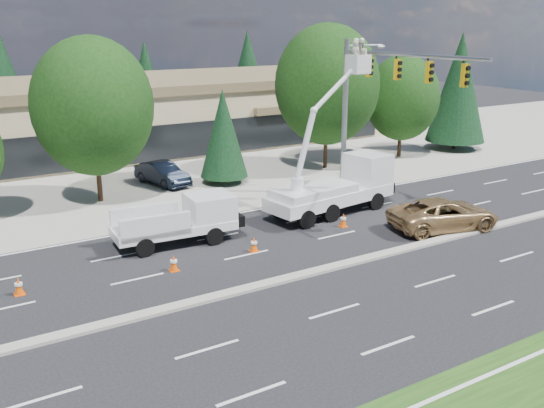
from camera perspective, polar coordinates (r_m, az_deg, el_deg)
ground at (r=24.31m, az=1.31°, el=-7.18°), size 140.00×140.00×0.00m
concrete_apron at (r=41.67m, az=-13.80°, el=2.53°), size 140.00×22.00×0.01m
road_median at (r=24.29m, az=1.31°, el=-7.05°), size 120.00×0.55×0.12m
strip_mall at (r=50.59m, az=-17.61°, el=7.93°), size 50.40×15.40×5.50m
tree_front_d at (r=35.14m, az=-16.51°, el=8.78°), size 6.68×6.68×9.27m
tree_front_e at (r=38.33m, az=-4.60°, el=6.65°), size 3.03×3.03×5.97m
tree_front_f at (r=42.18m, az=5.21°, el=11.12°), size 7.15×7.15×9.92m
tree_front_g at (r=46.83m, az=12.16°, el=9.74°), size 5.52×5.52×7.67m
tree_front_h at (r=51.08m, az=17.17°, el=10.46°), size 4.69×4.69×9.25m
tree_back_c at (r=64.78m, az=-11.77°, el=11.49°), size 4.15×4.15×8.18m
tree_back_d at (r=69.76m, az=-2.30°, el=12.60°), size 4.65×4.65×9.16m
signal_mast at (r=34.13m, az=9.25°, el=10.10°), size 2.76×10.16×9.00m
utility_pickup at (r=28.36m, az=-8.39°, el=-1.91°), size 5.73×2.54×2.14m
bucket_truck at (r=32.68m, az=6.38°, el=2.55°), size 7.82×3.24×9.10m
traffic_cone_a at (r=24.86m, az=-22.74°, el=-7.14°), size 0.40×0.40×0.70m
traffic_cone_b at (r=25.39m, az=-9.23°, el=-5.50°), size 0.40×0.40×0.70m
traffic_cone_c at (r=27.13m, az=-1.71°, el=-3.81°), size 0.40×0.40×0.70m
traffic_cone_d at (r=30.60m, az=6.73°, el=-1.52°), size 0.40×0.40×0.70m
minivan at (r=31.11m, az=15.88°, el=-0.92°), size 5.96×3.75×1.54m
parked_car_east at (r=38.88m, az=-10.28°, el=2.83°), size 2.43×4.57×1.43m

